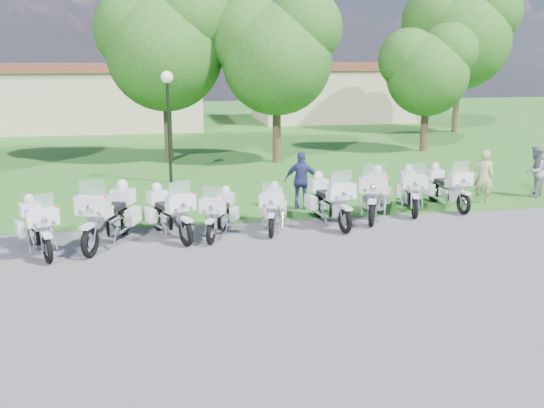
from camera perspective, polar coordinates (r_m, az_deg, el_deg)
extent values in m
plane|color=#4D4D51|center=(14.05, -2.89, -5.08)|extent=(100.00, 100.00, 0.00)
cube|color=#2E6A21|center=(40.48, -8.20, 7.14)|extent=(100.00, 48.00, 0.01)
torus|color=black|center=(14.48, -20.37, -4.04)|extent=(0.36, 0.65, 0.65)
torus|color=black|center=(16.04, -21.63, -2.46)|extent=(0.36, 0.65, 0.65)
cube|color=silver|center=(14.36, -20.46, -2.76)|extent=(0.32, 0.46, 0.07)
cube|color=silver|center=(14.50, -20.78, -1.16)|extent=(0.74, 0.47, 0.39)
cube|color=silver|center=(14.48, -20.94, 0.19)|extent=(0.55, 0.31, 0.37)
sphere|color=red|center=(14.46, -19.59, -0.34)|extent=(0.09, 0.09, 0.09)
sphere|color=#1426E5|center=(14.35, -22.01, -0.66)|extent=(0.09, 0.09, 0.09)
cube|color=silver|center=(15.24, -21.08, -2.77)|extent=(0.51, 0.63, 0.33)
cube|color=silver|center=(14.93, -21.01, -1.74)|extent=(0.48, 0.59, 0.21)
cube|color=black|center=(15.44, -21.40, -1.36)|extent=(0.53, 0.68, 0.12)
cube|color=silver|center=(15.91, -20.55, -1.87)|extent=(0.35, 0.54, 0.35)
cube|color=silver|center=(15.81, -22.61, -2.15)|extent=(0.35, 0.54, 0.35)
cube|color=silver|center=(15.93, -21.83, -0.45)|extent=(0.58, 0.53, 0.31)
sphere|color=silver|center=(15.87, -21.91, 0.44)|extent=(0.25, 0.25, 0.25)
torus|color=black|center=(14.57, -16.76, -3.45)|extent=(0.40, 0.75, 0.75)
torus|color=black|center=(16.21, -13.78, -1.55)|extent=(0.40, 0.75, 0.75)
cube|color=silver|center=(14.45, -16.90, -2.00)|extent=(0.36, 0.53, 0.08)
cube|color=silver|center=(14.59, -16.52, -0.15)|extent=(0.84, 0.54, 0.45)
cube|color=silver|center=(14.56, -16.51, 1.40)|extent=(0.63, 0.35, 0.42)
sphere|color=red|center=(14.32, -15.42, 0.54)|extent=(0.10, 0.10, 0.10)
sphere|color=#1426E5|center=(14.64, -17.94, 0.65)|extent=(0.10, 0.10, 0.10)
cube|color=silver|center=(15.37, -15.18, -1.95)|extent=(0.58, 0.72, 0.38)
cube|color=silver|center=(15.04, -15.70, -0.78)|extent=(0.54, 0.67, 0.24)
cube|color=black|center=(15.57, -14.75, -0.32)|extent=(0.60, 0.78, 0.13)
cube|color=silver|center=(15.88, -12.96, -1.10)|extent=(0.39, 0.61, 0.40)
cube|color=silver|center=(16.15, -15.14, -0.99)|extent=(0.39, 0.61, 0.40)
cube|color=silver|center=(16.08, -13.86, 0.74)|extent=(0.66, 0.61, 0.36)
sphere|color=silver|center=(16.02, -13.92, 1.75)|extent=(0.29, 0.29, 0.29)
torus|color=black|center=(14.94, -8.10, -2.73)|extent=(0.38, 0.66, 0.67)
torus|color=black|center=(16.43, -10.64, -1.32)|extent=(0.38, 0.66, 0.67)
cube|color=silver|center=(14.83, -8.11, -1.46)|extent=(0.33, 0.47, 0.07)
cube|color=silver|center=(14.96, -8.57, 0.11)|extent=(0.75, 0.50, 0.40)
cube|color=silver|center=(14.93, -8.71, 1.45)|extent=(0.56, 0.33, 0.37)
sphere|color=red|center=(15.00, -7.40, 0.92)|extent=(0.09, 0.09, 0.09)
sphere|color=#1426E5|center=(14.74, -9.61, 0.62)|extent=(0.09, 0.09, 0.09)
cube|color=silver|center=(15.67, -9.48, -1.56)|extent=(0.53, 0.64, 0.34)
cube|color=silver|center=(15.37, -9.16, -0.50)|extent=(0.49, 0.60, 0.22)
cube|color=black|center=(15.85, -9.96, -0.17)|extent=(0.55, 0.70, 0.12)
cube|color=silver|center=(16.37, -9.50, -0.72)|extent=(0.36, 0.55, 0.36)
cube|color=silver|center=(16.15, -11.43, -1.00)|extent=(0.36, 0.55, 0.36)
cube|color=silver|center=(16.32, -10.77, 0.69)|extent=(0.59, 0.55, 0.32)
sphere|color=silver|center=(16.26, -10.81, 1.58)|extent=(0.26, 0.26, 0.26)
torus|color=black|center=(15.00, -5.78, -2.73)|extent=(0.32, 0.60, 0.60)
torus|color=black|center=(16.41, -4.37, -1.26)|extent=(0.32, 0.60, 0.60)
cube|color=silver|center=(14.90, -5.82, -1.60)|extent=(0.29, 0.42, 0.06)
cube|color=silver|center=(15.03, -5.63, -0.17)|extent=(0.68, 0.43, 0.36)
cube|color=silver|center=(15.01, -5.60, 1.04)|extent=(0.50, 0.28, 0.33)
sphere|color=red|center=(14.86, -4.64, 0.37)|extent=(0.08, 0.08, 0.08)
sphere|color=#1426E5|center=(15.01, -6.74, 0.46)|extent=(0.08, 0.08, 0.08)
cube|color=silver|center=(15.69, -5.03, -1.57)|extent=(0.46, 0.57, 0.30)
cube|color=silver|center=(15.41, -5.26, -0.66)|extent=(0.43, 0.53, 0.20)
cube|color=black|center=(15.87, -4.81, -0.30)|extent=(0.48, 0.62, 0.11)
cube|color=silver|center=(16.18, -3.58, -0.91)|extent=(0.31, 0.49, 0.32)
cube|color=silver|center=(16.31, -5.40, -0.83)|extent=(0.31, 0.49, 0.32)
cube|color=silver|center=(16.31, -4.38, 0.54)|extent=(0.53, 0.48, 0.28)
sphere|color=silver|center=(16.26, -4.39, 1.34)|extent=(0.23, 0.23, 0.23)
torus|color=black|center=(15.46, -0.07, -2.16)|extent=(0.26, 0.61, 0.60)
torus|color=black|center=(16.92, 0.23, -0.76)|extent=(0.26, 0.61, 0.60)
cube|color=silver|center=(15.36, -0.07, -1.06)|extent=(0.25, 0.42, 0.06)
cube|color=silver|center=(15.50, -0.03, 0.33)|extent=(0.67, 0.36, 0.36)
cube|color=silver|center=(15.48, -0.02, 1.49)|extent=(0.51, 0.22, 0.33)
sphere|color=red|center=(15.40, 1.02, 0.88)|extent=(0.08, 0.08, 0.08)
sphere|color=#1426E5|center=(15.43, -1.09, 0.91)|extent=(0.08, 0.08, 0.08)
cube|color=silver|center=(16.18, 0.09, -1.05)|extent=(0.41, 0.56, 0.30)
cube|color=silver|center=(15.90, 0.05, -0.16)|extent=(0.39, 0.52, 0.20)
cube|color=black|center=(16.37, 0.14, 0.18)|extent=(0.43, 0.61, 0.11)
cube|color=silver|center=(16.74, 1.12, -0.39)|extent=(0.27, 0.49, 0.32)
cube|color=silver|center=(16.77, -0.71, -0.36)|extent=(0.27, 0.49, 0.32)
cube|color=silver|center=(16.82, 0.23, 0.99)|extent=(0.50, 0.45, 0.28)
sphere|color=silver|center=(16.78, 0.23, 1.76)|extent=(0.23, 0.23, 0.23)
torus|color=black|center=(15.96, 6.89, -1.58)|extent=(0.23, 0.70, 0.69)
torus|color=black|center=(17.50, 4.38, -0.16)|extent=(0.23, 0.70, 0.69)
cube|color=silver|center=(15.85, 6.96, -0.34)|extent=(0.25, 0.48, 0.07)
cube|color=silver|center=(15.99, 6.59, 1.19)|extent=(0.77, 0.35, 0.41)
cube|color=silver|center=(15.97, 6.53, 2.50)|extent=(0.59, 0.21, 0.39)
sphere|color=red|center=(16.04, 7.77, 1.91)|extent=(0.09, 0.09, 0.09)
sphere|color=#1426E5|center=(15.76, 5.63, 1.76)|extent=(0.09, 0.09, 0.09)
cube|color=silver|center=(16.71, 5.56, -0.41)|extent=(0.43, 0.62, 0.35)
cube|color=silver|center=(16.41, 5.95, 0.61)|extent=(0.41, 0.58, 0.23)
cube|color=black|center=(16.91, 5.15, 0.94)|extent=(0.44, 0.68, 0.12)
cube|color=silver|center=(17.44, 5.52, 0.36)|extent=(0.26, 0.56, 0.37)
cube|color=silver|center=(17.20, 3.65, 0.21)|extent=(0.26, 0.56, 0.37)
cube|color=silver|center=(17.39, 4.38, 1.80)|extent=(0.55, 0.48, 0.33)
sphere|color=silver|center=(17.34, 4.39, 2.67)|extent=(0.27, 0.27, 0.27)
torus|color=black|center=(16.69, 9.37, -0.95)|extent=(0.42, 0.71, 0.71)
torus|color=black|center=(18.44, 9.78, 0.43)|extent=(0.42, 0.71, 0.71)
cube|color=silver|center=(16.58, 9.41, 0.27)|extent=(0.36, 0.50, 0.07)
cube|color=silver|center=(16.75, 9.53, 1.78)|extent=(0.80, 0.54, 0.42)
cube|color=silver|center=(16.74, 9.60, 3.07)|extent=(0.60, 0.36, 0.40)
sphere|color=red|center=(16.63, 10.71, 2.36)|extent=(0.10, 0.10, 0.10)
sphere|color=#1426E5|center=(16.67, 8.38, 2.48)|extent=(0.10, 0.10, 0.10)
cube|color=silver|center=(17.55, 9.60, 0.19)|extent=(0.57, 0.69, 0.36)
cube|color=silver|center=(17.22, 9.60, 1.20)|extent=(0.53, 0.64, 0.23)
cube|color=black|center=(17.79, 9.72, 1.52)|extent=(0.60, 0.75, 0.13)
cube|color=silver|center=(18.23, 10.77, 0.81)|extent=(0.40, 0.58, 0.38)
cube|color=silver|center=(18.26, 8.77, 0.92)|extent=(0.40, 0.58, 0.38)
cube|color=silver|center=(18.34, 9.86, 2.35)|extent=(0.64, 0.60, 0.34)
sphere|color=silver|center=(18.29, 9.90, 3.20)|extent=(0.28, 0.28, 0.28)
torus|color=black|center=(17.77, 13.30, -0.34)|extent=(0.30, 0.67, 0.66)
torus|color=black|center=(19.37, 12.61, 0.85)|extent=(0.30, 0.67, 0.66)
cube|color=silver|center=(17.67, 13.37, 0.72)|extent=(0.29, 0.46, 0.07)
cube|color=silver|center=(17.83, 13.32, 2.03)|extent=(0.74, 0.42, 0.39)
cube|color=silver|center=(17.83, 13.36, 3.15)|extent=(0.56, 0.26, 0.37)
sphere|color=red|center=(17.79, 14.38, 2.55)|extent=(0.09, 0.09, 0.09)
sphere|color=#1426E5|center=(17.70, 12.38, 2.61)|extent=(0.09, 0.09, 0.09)
cube|color=silver|center=(18.56, 12.95, 0.65)|extent=(0.47, 0.62, 0.33)
cube|color=silver|center=(18.26, 13.11, 1.53)|extent=(0.44, 0.57, 0.22)
cube|color=black|center=(18.78, 12.89, 1.81)|extent=(0.48, 0.67, 0.12)
cube|color=silver|center=(19.24, 13.56, 1.21)|extent=(0.31, 0.54, 0.35)
cube|color=silver|center=(19.15, 11.83, 1.25)|extent=(0.31, 0.54, 0.35)
cube|color=silver|center=(19.28, 12.69, 2.54)|extent=(0.56, 0.50, 0.31)
sphere|color=silver|center=(19.24, 12.73, 3.28)|extent=(0.25, 0.25, 0.25)
torus|color=black|center=(18.63, 17.58, 0.02)|extent=(0.19, 0.66, 0.65)
torus|color=black|center=(19.99, 15.01, 1.09)|extent=(0.19, 0.66, 0.65)
cube|color=silver|center=(18.54, 17.69, 1.03)|extent=(0.21, 0.44, 0.07)
cube|color=silver|center=(18.67, 17.36, 2.26)|extent=(0.72, 0.30, 0.39)
cube|color=silver|center=(18.65, 17.34, 3.32)|extent=(0.55, 0.17, 0.37)
sphere|color=red|center=(18.76, 18.30, 2.82)|extent=(0.09, 0.09, 0.09)
sphere|color=#1426E5|center=(18.42, 16.69, 2.75)|extent=(0.09, 0.09, 0.09)
cube|color=silver|center=(19.29, 16.24, 0.93)|extent=(0.38, 0.57, 0.33)
cube|color=silver|center=(19.03, 16.68, 1.77)|extent=(0.36, 0.53, 0.21)
cube|color=black|center=(19.47, 15.85, 2.03)|extent=(0.38, 0.63, 0.12)
cube|color=silver|center=(19.98, 15.97, 1.51)|extent=(0.22, 0.52, 0.35)
cube|color=silver|center=(19.68, 14.52, 1.43)|extent=(0.22, 0.52, 0.35)
cube|color=silver|center=(19.90, 15.07, 2.72)|extent=(0.50, 0.43, 0.31)
sphere|color=silver|center=(19.85, 15.11, 3.44)|extent=(0.25, 0.25, 0.25)
cylinder|color=black|center=(22.37, -9.65, 6.60)|extent=(0.12, 0.12, 3.67)
sphere|color=white|center=(22.22, -9.86, 11.69)|extent=(0.44, 0.44, 0.44)
cylinder|color=#38281C|center=(27.27, -9.79, 7.60)|extent=(0.36, 0.36, 3.44)
sphere|color=#175016|center=(27.12, -10.05, 13.85)|extent=(5.00, 5.00, 5.00)
sphere|color=#175016|center=(27.54, -12.51, 15.69)|extent=(3.75, 3.75, 3.75)
sphere|color=#175016|center=(26.90, -7.56, 16.94)|extent=(3.44, 3.44, 3.44)
cylinder|color=#38281C|center=(26.53, 0.45, 7.39)|extent=(0.36, 0.36, 3.22)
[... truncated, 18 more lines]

